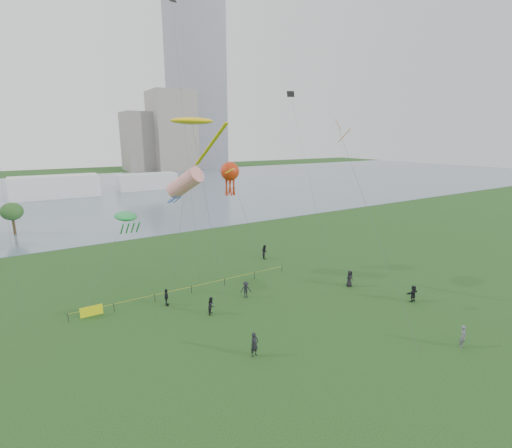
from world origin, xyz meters
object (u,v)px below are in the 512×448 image
fence (134,301)px  kite_flyer (463,337)px  kite_stingray (193,122)px  kite_octopus (230,172)px

fence → kite_flyer: size_ratio=12.82×
kite_stingray → kite_octopus: kite_stingray is taller
kite_flyer → kite_octopus: kite_octopus is taller
kite_flyer → kite_octopus: bearing=97.1°
fence → kite_stingray: (7.64, 1.57, 17.38)m
kite_octopus → fence: bearing=-157.1°
kite_stingray → kite_octopus: 8.32m
fence → kite_flyer: kite_flyer is taller
fence → kite_stingray: kite_stingray is taller
fence → kite_octopus: bearing=17.5°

